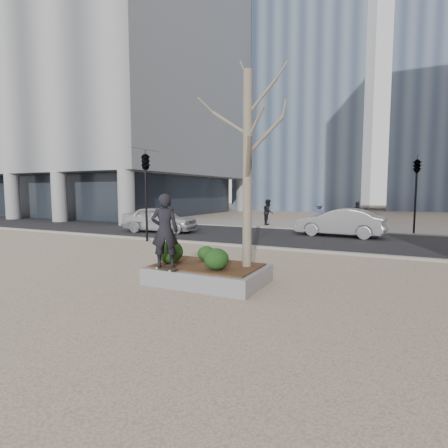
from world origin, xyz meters
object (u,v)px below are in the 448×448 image
at_px(skateboard, 165,268).
at_px(police_car, 160,219).
at_px(skateboarder, 165,231).
at_px(planter, 208,274).

distance_m(skateboard, police_car, 12.36).
xyz_separation_m(skateboarder, police_car, (-7.45, 9.85, -0.67)).
xyz_separation_m(skateboard, police_car, (-7.45, 9.85, 0.30)).
distance_m(planter, skateboard, 1.19).
bearing_deg(skateboard, police_car, 142.29).
xyz_separation_m(planter, skateboard, (-0.76, -0.88, 0.26)).
bearing_deg(skateboarder, planter, -161.96).
distance_m(planter, police_car, 12.18).
height_order(planter, police_car, police_car).
xyz_separation_m(planter, skateboarder, (-0.76, -0.88, 1.24)).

